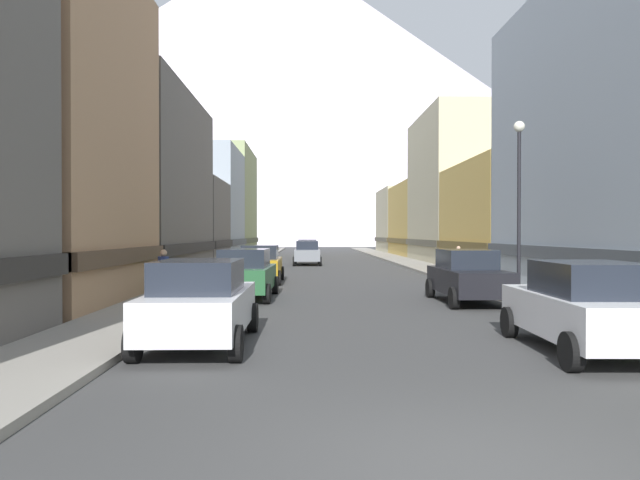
% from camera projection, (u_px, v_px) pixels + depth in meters
% --- Properties ---
extents(ground_plane, '(400.00, 400.00, 0.00)m').
position_uv_depth(ground_plane, '(469.00, 469.00, 5.78)').
color(ground_plane, '#3D3D3D').
extents(sidewalk_left, '(2.50, 100.00, 0.15)m').
position_uv_depth(sidewalk_left, '(240.00, 266.00, 40.63)').
color(sidewalk_left, gray).
rests_on(sidewalk_left, ground).
extents(sidewalk_right, '(2.50, 100.00, 0.15)m').
position_uv_depth(sidewalk_right, '(420.00, 266.00, 40.90)').
color(sidewalk_right, gray).
rests_on(sidewalk_right, ground).
extents(storefront_left_1, '(8.11, 8.75, 11.33)m').
position_uv_depth(storefront_left_1, '(3.00, 136.00, 18.95)').
color(storefront_left_1, tan).
rests_on(storefront_left_1, ground).
extents(storefront_left_2, '(7.21, 13.03, 9.51)m').
position_uv_depth(storefront_left_2, '(125.00, 189.00, 30.15)').
color(storefront_left_2, '#66605B').
rests_on(storefront_left_2, ground).
extents(storefront_left_3, '(6.50, 8.09, 6.05)m').
position_uv_depth(storefront_left_3, '(179.00, 225.00, 41.06)').
color(storefront_left_3, '#66605B').
rests_on(storefront_left_3, ground).
extents(storefront_left_4, '(8.48, 10.22, 9.55)m').
position_uv_depth(storefront_left_4, '(191.00, 207.00, 50.25)').
color(storefront_left_4, '#99A5B2').
rests_on(storefront_left_4, ground).
extents(storefront_left_5, '(7.39, 13.50, 11.16)m').
position_uv_depth(storefront_left_5, '(218.00, 204.00, 62.18)').
color(storefront_left_5, '#8C9966').
rests_on(storefront_left_5, ground).
extents(storefront_right_2, '(10.14, 11.30, 6.53)m').
position_uv_depth(storefront_right_2, '(543.00, 220.00, 34.93)').
color(storefront_right_2, '#D8B259').
rests_on(storefront_right_2, ground).
extents(storefront_right_3, '(8.86, 12.65, 11.83)m').
position_uv_depth(storefront_right_3, '(474.00, 191.00, 47.05)').
color(storefront_right_3, beige).
rests_on(storefront_right_3, ground).
extents(storefront_right_4, '(9.09, 12.79, 7.33)m').
position_uv_depth(storefront_right_4, '(440.00, 222.00, 59.82)').
color(storefront_right_4, '#D8B259').
rests_on(storefront_right_4, ground).
extents(storefront_right_5, '(9.24, 11.66, 7.75)m').
position_uv_depth(storefront_right_5, '(417.00, 222.00, 72.27)').
color(storefront_right_5, beige).
rests_on(storefront_right_5, ground).
extents(car_left_0, '(2.07, 4.40, 1.78)m').
position_uv_depth(car_left_0, '(201.00, 302.00, 12.13)').
color(car_left_0, silver).
rests_on(car_left_0, ground).
extents(car_left_1, '(2.17, 4.45, 1.78)m').
position_uv_depth(car_left_1, '(245.00, 274.00, 20.89)').
color(car_left_1, '#265933').
rests_on(car_left_1, ground).
extents(car_left_2, '(2.06, 4.40, 1.78)m').
position_uv_depth(car_left_2, '(261.00, 264.00, 27.71)').
color(car_left_2, '#B28419').
rests_on(car_left_2, ground).
extents(car_right_0, '(2.18, 4.45, 1.78)m').
position_uv_depth(car_right_0, '(584.00, 307.00, 11.42)').
color(car_right_0, silver).
rests_on(car_right_0, ground).
extents(car_right_1, '(2.10, 4.42, 1.78)m').
position_uv_depth(car_right_1, '(468.00, 276.00, 19.71)').
color(car_right_1, black).
rests_on(car_right_1, ground).
extents(car_driving_0, '(2.06, 4.40, 1.78)m').
position_uv_depth(car_driving_0, '(307.00, 253.00, 43.57)').
color(car_driving_0, slate).
rests_on(car_driving_0, ground).
extents(car_driving_1, '(2.06, 4.40, 1.78)m').
position_uv_depth(car_driving_1, '(307.00, 249.00, 52.92)').
color(car_driving_1, '#B28419').
rests_on(car_driving_1, ground).
extents(trash_bin_right, '(0.59, 0.59, 0.98)m').
position_uv_depth(trash_bin_right, '(618.00, 299.00, 15.03)').
color(trash_bin_right, '#4C5156').
rests_on(trash_bin_right, sidewalk_right).
extents(potted_plant_0, '(0.65, 0.65, 1.02)m').
position_uv_depth(potted_plant_0, '(634.00, 296.00, 15.43)').
color(potted_plant_0, gray).
rests_on(potted_plant_0, sidewalk_right).
extents(potted_plant_2, '(0.74, 0.74, 1.03)m').
position_uv_depth(potted_plant_2, '(163.00, 276.00, 22.02)').
color(potted_plant_2, gray).
rests_on(potted_plant_2, sidewalk_left).
extents(pedestrian_0, '(0.36, 0.36, 1.66)m').
position_uv_depth(pedestrian_0, '(164.00, 277.00, 19.01)').
color(pedestrian_0, navy).
rests_on(pedestrian_0, sidewalk_left).
extents(pedestrian_1, '(0.36, 0.36, 1.52)m').
position_uv_depth(pedestrian_1, '(458.00, 262.00, 30.46)').
color(pedestrian_1, navy).
rests_on(pedestrian_1, sidewalk_right).
extents(streetlamp_right, '(0.36, 0.36, 5.86)m').
position_uv_depth(streetlamp_right, '(519.00, 183.00, 19.25)').
color(streetlamp_right, black).
rests_on(streetlamp_right, sidewalk_right).
extents(mountain_backdrop, '(331.19, 331.19, 134.88)m').
position_uv_depth(mountain_backdrop, '(273.00, 89.00, 264.59)').
color(mountain_backdrop, silver).
rests_on(mountain_backdrop, ground).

